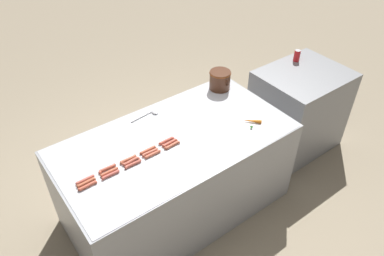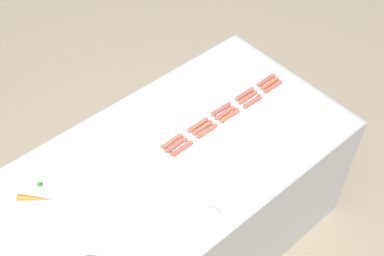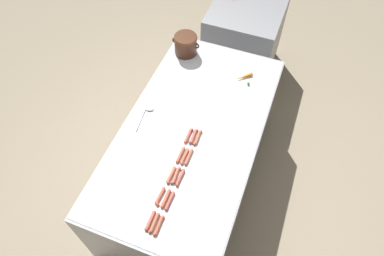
{
  "view_description": "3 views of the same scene",
  "coord_description": "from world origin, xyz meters",
  "px_view_note": "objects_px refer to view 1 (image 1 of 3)",
  "views": [
    {
      "loc": [
        1.96,
        -1.27,
        2.89
      ],
      "look_at": [
        0.08,
        0.12,
        0.98
      ],
      "focal_mm": 34.65,
      "sensor_mm": 36.0,
      "label": 1
    },
    {
      "loc": [
        -1.31,
        0.98,
        2.93
      ],
      "look_at": [
        0.04,
        -0.19,
        0.94
      ],
      "focal_mm": 46.86,
      "sensor_mm": 36.0,
      "label": 2
    },
    {
      "loc": [
        0.55,
        -1.45,
        3.08
      ],
      "look_at": [
        0.02,
        -0.05,
        0.97
      ],
      "focal_mm": 32.12,
      "sensor_mm": 36.0,
      "label": 3
    }
  ],
  "objects_px": {
    "hot_dog_5": "(86,183)",
    "hot_dog_9": "(170,143)",
    "hot_dog_4": "(167,141)",
    "hot_dog_2": "(128,159)",
    "hot_dog_0": "(85,180)",
    "hot_dog_12": "(133,164)",
    "hot_dog_3": "(148,150)",
    "hot_dog_8": "(150,152)",
    "hot_dog_6": "(109,172)",
    "serving_spoon": "(150,114)",
    "bean_pot": "(220,79)",
    "soda_can": "(297,56)",
    "hot_dog_14": "(172,145)",
    "back_cabinet": "(298,110)",
    "hot_dog_7": "(131,161)",
    "hot_dog_13": "(153,154)",
    "hot_dog_11": "(111,175)",
    "carrot": "(252,121)",
    "hot_dog_1": "(107,169)",
    "hot_dog_10": "(88,186)"
  },
  "relations": [
    {
      "from": "hot_dog_7",
      "to": "bean_pot",
      "type": "distance_m",
      "value": 1.29
    },
    {
      "from": "hot_dog_11",
      "to": "carrot",
      "type": "height_order",
      "value": "carrot"
    },
    {
      "from": "hot_dog_9",
      "to": "hot_dog_12",
      "type": "distance_m",
      "value": 0.36
    },
    {
      "from": "hot_dog_8",
      "to": "hot_dog_12",
      "type": "height_order",
      "value": "same"
    },
    {
      "from": "hot_dog_2",
      "to": "bean_pot",
      "type": "distance_m",
      "value": 1.28
    },
    {
      "from": "hot_dog_11",
      "to": "hot_dog_13",
      "type": "relative_size",
      "value": 1.0
    },
    {
      "from": "back_cabinet",
      "to": "hot_dog_12",
      "type": "xyz_separation_m",
      "value": [
        0.07,
        -2.07,
        0.43
      ]
    },
    {
      "from": "hot_dog_7",
      "to": "hot_dog_14",
      "type": "height_order",
      "value": "same"
    },
    {
      "from": "hot_dog_11",
      "to": "hot_dog_10",
      "type": "bearing_deg",
      "value": -89.77
    },
    {
      "from": "hot_dog_11",
      "to": "carrot",
      "type": "distance_m",
      "value": 1.29
    },
    {
      "from": "hot_dog_4",
      "to": "hot_dog_14",
      "type": "bearing_deg",
      "value": 6.35
    },
    {
      "from": "hot_dog_12",
      "to": "hot_dog_5",
      "type": "bearing_deg",
      "value": -95.51
    },
    {
      "from": "hot_dog_12",
      "to": "hot_dog_4",
      "type": "bearing_deg",
      "value": 101.39
    },
    {
      "from": "hot_dog_1",
      "to": "hot_dog_10",
      "type": "bearing_deg",
      "value": -69.65
    },
    {
      "from": "hot_dog_14",
      "to": "carrot",
      "type": "xyz_separation_m",
      "value": [
        0.16,
        0.73,
        0.0
      ]
    },
    {
      "from": "hot_dog_8",
      "to": "hot_dog_9",
      "type": "bearing_deg",
      "value": 90.35
    },
    {
      "from": "hot_dog_3",
      "to": "bean_pot",
      "type": "relative_size",
      "value": 0.56
    },
    {
      "from": "bean_pot",
      "to": "carrot",
      "type": "relative_size",
      "value": 1.82
    },
    {
      "from": "hot_dog_6",
      "to": "hot_dog_11",
      "type": "xyz_separation_m",
      "value": [
        0.03,
        -0.01,
        0.0
      ]
    },
    {
      "from": "hot_dog_13",
      "to": "soda_can",
      "type": "distance_m",
      "value": 2.02
    },
    {
      "from": "hot_dog_7",
      "to": "hot_dog_11",
      "type": "relative_size",
      "value": 1.0
    },
    {
      "from": "hot_dog_2",
      "to": "serving_spoon",
      "type": "distance_m",
      "value": 0.6
    },
    {
      "from": "hot_dog_3",
      "to": "hot_dog_12",
      "type": "height_order",
      "value": "same"
    },
    {
      "from": "hot_dog_1",
      "to": "carrot",
      "type": "xyz_separation_m",
      "value": [
        0.23,
        1.27,
        0.0
      ]
    },
    {
      "from": "hot_dog_1",
      "to": "hot_dog_6",
      "type": "bearing_deg",
      "value": -4.95
    },
    {
      "from": "hot_dog_10",
      "to": "hot_dog_11",
      "type": "xyz_separation_m",
      "value": [
        -0.0,
        0.18,
        0.0
      ]
    },
    {
      "from": "hot_dog_0",
      "to": "hot_dog_12",
      "type": "distance_m",
      "value": 0.37
    },
    {
      "from": "hot_dog_10",
      "to": "soda_can",
      "type": "xyz_separation_m",
      "value": [
        -0.3,
        2.55,
        0.1
      ]
    },
    {
      "from": "hot_dog_1",
      "to": "hot_dog_7",
      "type": "relative_size",
      "value": 1.0
    },
    {
      "from": "bean_pot",
      "to": "hot_dog_2",
      "type": "bearing_deg",
      "value": -73.26
    },
    {
      "from": "hot_dog_3",
      "to": "hot_dog_14",
      "type": "bearing_deg",
      "value": 70.47
    },
    {
      "from": "hot_dog_8",
      "to": "carrot",
      "type": "bearing_deg",
      "value": 78.34
    },
    {
      "from": "bean_pot",
      "to": "serving_spoon",
      "type": "bearing_deg",
      "value": -92.64
    },
    {
      "from": "hot_dog_1",
      "to": "hot_dog_11",
      "type": "bearing_deg",
      "value": -7.16
    },
    {
      "from": "hot_dog_8",
      "to": "hot_dog_11",
      "type": "height_order",
      "value": "same"
    },
    {
      "from": "hot_dog_10",
      "to": "serving_spoon",
      "type": "bearing_deg",
      "value": 120.09
    },
    {
      "from": "back_cabinet",
      "to": "hot_dog_14",
      "type": "bearing_deg",
      "value": -87.83
    },
    {
      "from": "hot_dog_6",
      "to": "serving_spoon",
      "type": "distance_m",
      "value": 0.77
    },
    {
      "from": "hot_dog_14",
      "to": "soda_can",
      "type": "distance_m",
      "value": 1.84
    },
    {
      "from": "hot_dog_2",
      "to": "bean_pot",
      "type": "relative_size",
      "value": 0.56
    },
    {
      "from": "hot_dog_1",
      "to": "hot_dog_4",
      "type": "bearing_deg",
      "value": 90.03
    },
    {
      "from": "hot_dog_0",
      "to": "soda_can",
      "type": "bearing_deg",
      "value": 95.3
    },
    {
      "from": "hot_dog_5",
      "to": "hot_dog_9",
      "type": "xyz_separation_m",
      "value": [
        -0.0,
        0.73,
        0.0
      ]
    },
    {
      "from": "hot_dog_0",
      "to": "carrot",
      "type": "bearing_deg",
      "value": 81.38
    },
    {
      "from": "hot_dog_10",
      "to": "hot_dog_5",
      "type": "bearing_deg",
      "value": 171.1
    },
    {
      "from": "hot_dog_4",
      "to": "hot_dog_2",
      "type": "bearing_deg",
      "value": -89.44
    },
    {
      "from": "hot_dog_3",
      "to": "hot_dog_8",
      "type": "bearing_deg",
      "value": 0.49
    },
    {
      "from": "hot_dog_11",
      "to": "hot_dog_13",
      "type": "height_order",
      "value": "same"
    },
    {
      "from": "hot_dog_8",
      "to": "hot_dog_11",
      "type": "relative_size",
      "value": 1.0
    },
    {
      "from": "hot_dog_5",
      "to": "hot_dog_12",
      "type": "relative_size",
      "value": 1.0
    }
  ]
}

